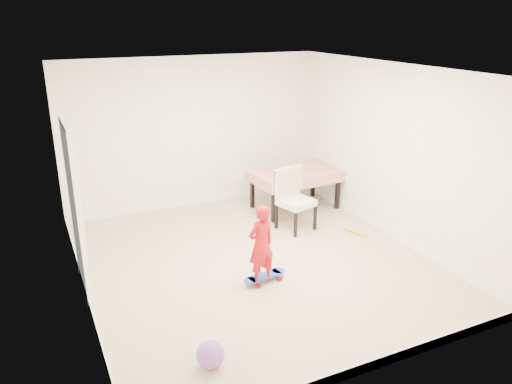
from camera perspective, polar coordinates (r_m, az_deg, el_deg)
name	(u,v)px	position (r m, az deg, el deg)	size (l,w,h in m)	color
ground	(256,262)	(6.97, -0.04, -8.00)	(5.00, 5.00, 0.00)	tan
ceiling	(256,72)	(6.21, -0.05, 13.60)	(4.50, 5.00, 0.04)	silver
wall_back	(194,133)	(8.70, -7.07, 6.66)	(4.50, 0.04, 2.60)	white
wall_front	(377,249)	(4.51, 13.62, -6.39)	(4.50, 0.04, 2.60)	white
wall_left	(75,198)	(5.92, -19.96, -0.64)	(0.04, 5.00, 2.60)	white
wall_right	(392,153)	(7.65, 15.28, 4.31)	(0.04, 5.00, 2.60)	white
door	(76,212)	(6.30, -19.90, -2.12)	(0.10, 0.94, 2.11)	white
baseboard_back	(197,201)	(9.07, -6.77, -0.98)	(4.50, 0.02, 0.12)	white
baseboard_front	(367,367)	(5.16, 12.53, -18.92)	(4.50, 0.02, 0.12)	white
baseboard_left	(87,295)	(6.44, -18.75, -11.07)	(0.02, 5.00, 0.12)	white
baseboard_right	(385,230)	(8.06, 14.55, -4.20)	(0.02, 5.00, 0.12)	white
dining_table	(295,189)	(8.74, 4.46, 0.29)	(1.47, 0.93, 0.69)	#BC110A
dining_chair	(296,200)	(7.83, 4.61, -0.95)	(0.53, 0.61, 0.98)	white
skateboard	(265,278)	(6.48, 0.99, -9.83)	(0.61, 0.22, 0.09)	blue
child	(261,247)	(6.19, 0.58, -6.34)	(0.38, 0.25, 1.04)	#B6121B
balloon	(210,354)	(5.08, -5.24, -18.00)	(0.28, 0.28, 0.28)	purple
foam_toy	(355,232)	(7.97, 11.27, -4.47)	(0.06, 0.06, 0.40)	gold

